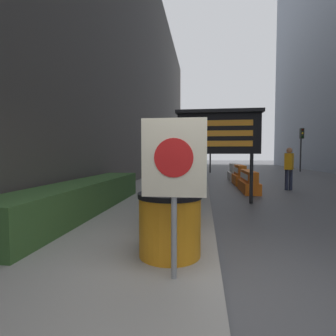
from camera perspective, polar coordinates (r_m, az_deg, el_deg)
name	(u,v)px	position (r m, az deg, el deg)	size (l,w,h in m)	color
ground_plane	(224,308)	(2.83, 12.08, -27.59)	(120.00, 120.00, 0.00)	#474749
sidewalk_left	(52,287)	(3.17, -23.91, -22.67)	(3.45, 56.00, 0.15)	gray
building_left_facade	(130,43)	(13.74, -8.28, 25.40)	(0.40, 50.40, 13.35)	#4C4742
hedge_strip	(84,197)	(6.19, -17.87, -5.95)	(0.90, 5.66, 0.68)	#335628
barrel_drum_foreground	(170,224)	(3.40, 0.40, -12.09)	(0.81, 0.81, 0.80)	orange
barrel_drum_middle	(174,208)	(4.34, 1.30, -8.75)	(0.81, 0.81, 0.80)	orange
barrel_drum_back	(180,198)	(5.29, 2.67, -6.62)	(0.81, 0.81, 0.80)	orange
warning_sign	(174,168)	(2.65, 1.28, -0.06)	(0.66, 0.08, 1.65)	gray
message_board	(218,133)	(7.89, 10.92, 7.49)	(2.52, 0.36, 2.73)	black
jersey_barrier_orange_far	(249,183)	(10.46, 17.12, -3.04)	(0.56, 2.09, 0.81)	orange
jersey_barrier_orange_near	(240,176)	(12.83, 15.36, -1.69)	(0.57, 1.72, 0.92)	orange
jersey_barrier_white	(234,173)	(14.97, 14.26, -1.04)	(0.65, 1.70, 0.91)	silver
traffic_cone_near	(251,176)	(13.98, 17.62, -1.58)	(0.40, 0.40, 0.71)	black
traffic_light_near_curb	(210,132)	(20.73, 9.24, 7.67)	(0.28, 0.45, 4.34)	#2D2D30
traffic_light_far_side	(301,140)	(24.07, 27.05, 5.42)	(0.28, 0.45, 3.55)	#2D2D30
pedestrian_worker	(289,165)	(11.52, 24.85, 0.60)	(0.45, 0.52, 1.70)	#23283D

